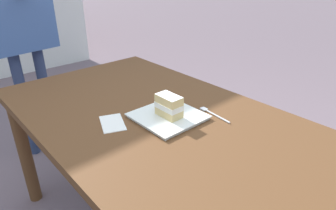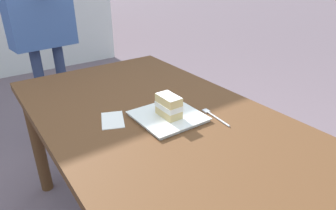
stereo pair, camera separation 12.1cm
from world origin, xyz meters
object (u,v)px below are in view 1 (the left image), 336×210
dessert_fork (213,114)px  paper_napkin (112,123)px  dessert_plate (168,116)px  cake_slice (169,106)px  patio_table (163,137)px  diner_person (16,11)px

dessert_fork → paper_napkin: size_ratio=1.00×
dessert_fork → dessert_plate: bearing=57.8°
dessert_plate → paper_napkin: 0.23m
cake_slice → paper_napkin: size_ratio=0.65×
patio_table → dessert_plate: size_ratio=6.25×
dessert_plate → patio_table: bearing=68.1°
dessert_fork → paper_napkin: bearing=58.7°
paper_napkin → diner_person: (1.15, -0.04, 0.31)m
paper_napkin → cake_slice: bearing=-122.6°
diner_person → cake_slice: bearing=-173.1°
paper_napkin → dessert_fork: bearing=-121.3°
patio_table → dessert_plate: 0.10m
patio_table → dessert_plate: (-0.01, -0.02, 0.10)m
dessert_fork → paper_napkin: dessert_fork is taller
patio_table → paper_napkin: size_ratio=9.60×
cake_slice → dessert_fork: cake_slice is taller
diner_person → dessert_fork: bearing=-166.8°
dessert_fork → paper_napkin: (0.22, 0.36, -0.00)m
cake_slice → dessert_fork: (-0.10, -0.17, -0.06)m
dessert_plate → paper_napkin: dessert_plate is taller
cake_slice → diner_person: 1.31m
paper_napkin → patio_table: bearing=-121.6°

